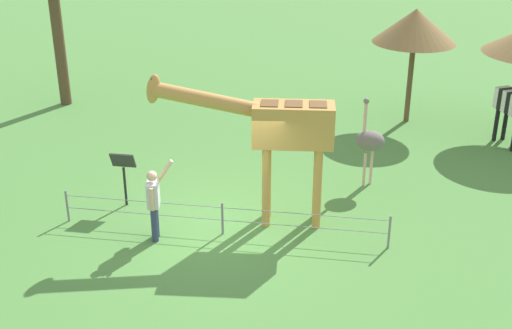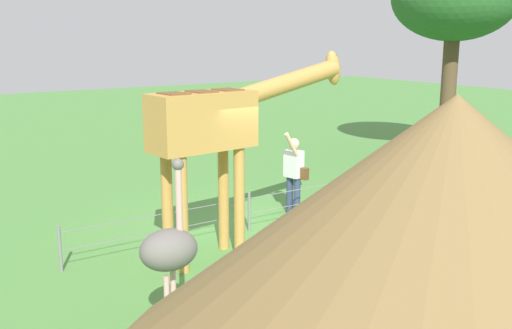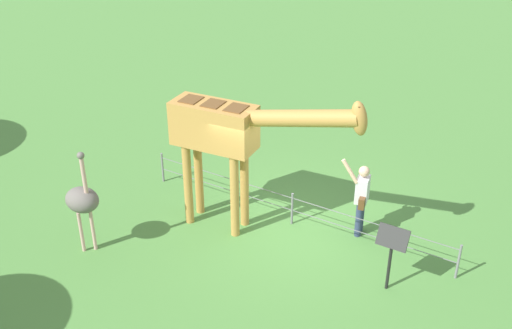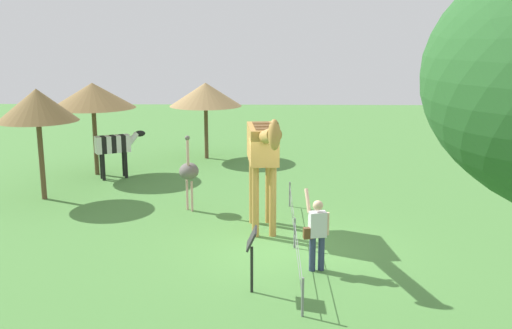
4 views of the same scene
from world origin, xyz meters
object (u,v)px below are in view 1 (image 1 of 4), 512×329
object	(u,v)px
info_sign	(123,168)
giraffe	(277,129)
visitor	(154,201)
ostrich	(370,141)
shade_hut_far	(415,26)

from	to	relation	value
info_sign	giraffe	bearing A→B (deg)	176.90
visitor	ostrich	size ratio (longest dim) A/B	0.78
ostrich	info_sign	size ratio (longest dim) A/B	1.70
visitor	shade_hut_far	distance (m)	9.98
shade_hut_far	giraffe	bearing A→B (deg)	65.74
giraffe	ostrich	bearing A→B (deg)	-132.27
giraffe	info_sign	distance (m)	3.75
giraffe	info_sign	world-z (taller)	giraffe
visitor	ostrich	distance (m)	5.51
giraffe	ostrich	xyz separation A→B (m)	(-1.98, -2.17, -1.02)
shade_hut_far	ostrich	bearing A→B (deg)	76.50
visitor	info_sign	size ratio (longest dim) A/B	1.33
info_sign	ostrich	bearing A→B (deg)	-160.20
ostrich	info_sign	distance (m)	5.86
giraffe	visitor	xyz separation A→B (m)	(2.39, 1.17, -1.29)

